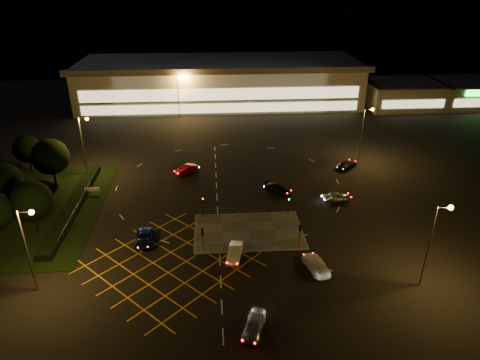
{
  "coord_description": "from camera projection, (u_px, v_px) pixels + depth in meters",
  "views": [
    {
      "loc": [
        -2.47,
        -49.99,
        31.22
      ],
      "look_at": [
        1.67,
        9.63,
        2.0
      ],
      "focal_mm": 32.0,
      "sensor_mm": 36.0,
      "label": 1
    }
  ],
  "objects": [
    {
      "name": "tree_b",
      "position": [
        3.0,
        182.0,
        60.02
      ],
      "size": [
        5.4,
        5.4,
        7.35
      ],
      "color": "black",
      "rests_on": "ground"
    },
    {
      "name": "car_queue_white",
      "position": [
        235.0,
        253.0,
        51.55
      ],
      "size": [
        2.32,
        4.48,
        1.41
      ],
      "primitive_type": "imported",
      "rotation": [
        0.0,
        0.0,
        6.08
      ],
      "color": "silver",
      "rests_on": "ground"
    },
    {
      "name": "retail_unit_a",
      "position": [
        402.0,
        94.0,
        108.49
      ],
      "size": [
        18.8,
        14.8,
        6.35
      ],
      "color": "beige",
      "rests_on": "ground"
    },
    {
      "name": "car_left_blue",
      "position": [
        144.0,
        238.0,
        54.46
      ],
      "size": [
        2.41,
        4.76,
        1.29
      ],
      "primitive_type": "imported",
      "rotation": [
        0.0,
        0.0,
        0.06
      ],
      "color": "navy",
      "rests_on": "ground"
    },
    {
      "name": "streetlight_nw",
      "position": [
        84.0,
        138.0,
        70.46
      ],
      "size": [
        1.78,
        0.56,
        10.03
      ],
      "color": "slate",
      "rests_on": "ground"
    },
    {
      "name": "signal_sw",
      "position": [
        202.0,
        235.0,
        52.01
      ],
      "size": [
        0.28,
        0.3,
        3.15
      ],
      "rotation": [
        0.0,
        0.0,
        3.14
      ],
      "color": "black",
      "rests_on": "pedestrian_island"
    },
    {
      "name": "signal_ne",
      "position": [
        289.0,
        200.0,
        59.92
      ],
      "size": [
        0.28,
        0.3,
        3.15
      ],
      "color": "black",
      "rests_on": "pedestrian_island"
    },
    {
      "name": "tree_d",
      "position": [
        27.0,
        149.0,
        72.72
      ],
      "size": [
        4.68,
        4.68,
        6.37
      ],
      "color": "black",
      "rests_on": "ground"
    },
    {
      "name": "car_approach_white",
      "position": [
        316.0,
        264.0,
        49.52
      ],
      "size": [
        2.97,
        5.17,
        1.41
      ],
      "primitive_type": "imported",
      "rotation": [
        0.0,
        0.0,
        3.36
      ],
      "color": "silver",
      "rests_on": "ground"
    },
    {
      "name": "tree_c",
      "position": [
        50.0,
        157.0,
        67.3
      ],
      "size": [
        5.76,
        5.76,
        7.84
      ],
      "color": "black",
      "rests_on": "ground"
    },
    {
      "name": "streetlight_far_left",
      "position": [
        180.0,
        91.0,
        98.21
      ],
      "size": [
        1.78,
        0.56,
        10.03
      ],
      "color": "slate",
      "rests_on": "ground"
    },
    {
      "name": "signal_se",
      "position": [
        300.0,
        231.0,
        52.76
      ],
      "size": [
        0.28,
        0.3,
        3.15
      ],
      "rotation": [
        0.0,
        0.0,
        3.14
      ],
      "color": "black",
      "rests_on": "pedestrian_island"
    },
    {
      "name": "hedge",
      "position": [
        73.0,
        205.0,
        62.4
      ],
      "size": [
        2.0,
        26.0,
        1.0
      ],
      "primitive_type": "cube",
      "color": "black",
      "rests_on": "ground"
    },
    {
      "name": "supermarket",
      "position": [
        220.0,
        81.0,
        111.86
      ],
      "size": [
        72.0,
        26.5,
        10.5
      ],
      "color": "beige",
      "rests_on": "ground"
    },
    {
      "name": "car_east_grey",
      "position": [
        347.0,
        164.0,
        75.33
      ],
      "size": [
        4.67,
        4.63,
        1.25
      ],
      "primitive_type": "imported",
      "rotation": [
        0.0,
        0.0,
        2.34
      ],
      "color": "black",
      "rests_on": "ground"
    },
    {
      "name": "grass_verge",
      "position": [
        39.0,
        209.0,
        62.29
      ],
      "size": [
        18.0,
        30.0,
        0.08
      ],
      "primitive_type": "cube",
      "color": "black",
      "rests_on": "ground"
    },
    {
      "name": "pedestrian_island",
      "position": [
        249.0,
        231.0,
        56.98
      ],
      "size": [
        14.0,
        9.0,
        0.12
      ],
      "primitive_type": "cube",
      "color": "#4C4944",
      "rests_on": "ground"
    },
    {
      "name": "streetlight_se",
      "position": [
        435.0,
        235.0,
        44.51
      ],
      "size": [
        1.78,
        0.56,
        10.03
      ],
      "color": "slate",
      "rests_on": "ground"
    },
    {
      "name": "car_far_dkgrey",
      "position": [
        278.0,
        189.0,
        66.89
      ],
      "size": [
        4.52,
        4.2,
        1.28
      ],
      "primitive_type": "imported",
      "rotation": [
        0.0,
        0.0,
        0.87
      ],
      "color": "black",
      "rests_on": "ground"
    },
    {
      "name": "streetlight_ne",
      "position": [
        365.0,
        127.0,
        75.23
      ],
      "size": [
        1.78,
        0.56,
        10.03
      ],
      "color": "slate",
      "rests_on": "ground"
    },
    {
      "name": "retail_unit_b",
      "position": [
        463.0,
        93.0,
        109.47
      ],
      "size": [
        14.8,
        14.8,
        6.35
      ],
      "color": "beige",
      "rests_on": "ground"
    },
    {
      "name": "tree_e",
      "position": [
        31.0,
        201.0,
        55.02
      ],
      "size": [
        5.4,
        5.4,
        7.35
      ],
      "color": "black",
      "rests_on": "ground"
    },
    {
      "name": "signal_nw",
      "position": [
        203.0,
        203.0,
        59.17
      ],
      "size": [
        0.28,
        0.3,
        3.15
      ],
      "color": "black",
      "rests_on": "pedestrian_island"
    },
    {
      "name": "car_circ_red",
      "position": [
        187.0,
        169.0,
        73.35
      ],
      "size": [
        4.18,
        3.55,
        1.36
      ],
      "primitive_type": "imported",
      "rotation": [
        0.0,
        0.0,
        5.33
      ],
      "color": "maroon",
      "rests_on": "ground"
    },
    {
      "name": "car_right_silver",
      "position": [
        336.0,
        196.0,
        64.48
      ],
      "size": [
        4.08,
        1.95,
        1.34
      ],
      "primitive_type": "imported",
      "rotation": [
        0.0,
        0.0,
        1.66
      ],
      "color": "#B8BCC0",
      "rests_on": "ground"
    },
    {
      "name": "car_near_silver",
      "position": [
        254.0,
        325.0,
        40.92
      ],
      "size": [
        3.07,
        4.68,
        1.48
      ],
      "primitive_type": "imported",
      "rotation": [
        0.0,
        0.0,
        5.95
      ],
      "color": "silver",
      "rests_on": "ground"
    },
    {
      "name": "streetlight_sw",
      "position": [
        28.0,
        239.0,
        43.7
      ],
      "size": [
        1.78,
        0.56,
        10.03
      ],
      "color": "slate",
      "rests_on": "ground"
    },
    {
      "name": "streetlight_far_right",
      "position": [
        348.0,
        86.0,
        102.49
      ],
      "size": [
        1.78,
        0.56,
        10.03
      ],
      "color": "slate",
      "rests_on": "ground"
    },
    {
      "name": "ground",
      "position": [
        233.0,
        224.0,
        58.67
      ],
      "size": [
        180.0,
        180.0,
        0.0
      ],
      "primitive_type": "plane",
      "color": "black",
      "rests_on": "ground"
    }
  ]
}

